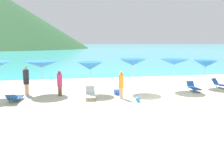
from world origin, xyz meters
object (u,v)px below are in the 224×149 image
(umbrella_1, at_px, (42,64))
(beach_ball, at_px, (138,99))
(lounge_chair_5, at_px, (90,94))
(beachgoer_0, at_px, (60,83))
(umbrella_5, at_px, (205,64))
(umbrella_2, at_px, (90,66))
(cruise_ship, at_px, (21,37))
(umbrella_4, at_px, (174,62))
(lounge_chair_2, at_px, (193,87))
(umbrella_3, at_px, (133,62))
(beachgoer_1, at_px, (26,80))
(cooler_box, at_px, (118,92))
(beachgoer_2, at_px, (121,84))
(lounge_chair_4, at_px, (222,84))
(lounge_chair_0, at_px, (15,97))

(umbrella_1, distance_m, beach_ball, 6.91)
(lounge_chair_5, xyz_separation_m, beach_ball, (2.72, -1.44, -0.13))
(beachgoer_0, bearing_deg, umbrella_5, -5.76)
(umbrella_2, height_order, cruise_ship, cruise_ship)
(umbrella_4, distance_m, lounge_chair_2, 2.29)
(umbrella_3, xyz_separation_m, lounge_chair_5, (-3.10, -1.19, -1.84))
(umbrella_4, relative_size, lounge_chair_2, 1.44)
(beachgoer_1, xyz_separation_m, beach_ball, (6.84, -3.08, -0.87))
(lounge_chair_2, height_order, cooler_box, lounge_chair_2)
(umbrella_2, height_order, umbrella_3, umbrella_3)
(umbrella_3, bearing_deg, beachgoer_2, -126.02)
(umbrella_2, bearing_deg, umbrella_1, 171.71)
(beachgoer_2, relative_size, beach_ball, 5.75)
(umbrella_1, relative_size, lounge_chair_4, 1.45)
(cruise_ship, bearing_deg, umbrella_4, -83.25)
(beachgoer_2, bearing_deg, beachgoer_0, -143.83)
(beachgoer_2, distance_m, beach_ball, 1.50)
(lounge_chair_5, bearing_deg, beach_ball, -23.36)
(lounge_chair_2, bearing_deg, beachgoer_0, -174.72)
(umbrella_1, relative_size, umbrella_3, 1.04)
(umbrella_3, height_order, cruise_ship, cruise_ship)
(umbrella_5, bearing_deg, umbrella_4, -169.21)
(lounge_chair_4, bearing_deg, umbrella_1, 157.62)
(beachgoer_0, bearing_deg, lounge_chair_0, -169.19)
(umbrella_5, bearing_deg, beachgoer_2, -162.93)
(umbrella_2, bearing_deg, lounge_chair_4, -0.35)
(umbrella_1, height_order, lounge_chair_4, umbrella_1)
(beachgoer_2, bearing_deg, umbrella_2, -168.50)
(lounge_chair_5, bearing_deg, umbrella_2, 88.84)
(umbrella_3, height_order, lounge_chair_2, umbrella_3)
(lounge_chair_2, distance_m, cooler_box, 5.60)
(beachgoer_0, relative_size, beachgoer_1, 0.86)
(beach_ball, bearing_deg, beachgoer_0, 152.63)
(lounge_chair_4, relative_size, cruise_ship, 0.04)
(umbrella_5, bearing_deg, lounge_chair_5, -169.02)
(umbrella_3, xyz_separation_m, beachgoer_0, (-5.01, -0.24, -1.25))
(lounge_chair_4, height_order, lounge_chair_5, lounge_chair_4)
(beachgoer_1, bearing_deg, cooler_box, 3.19)
(umbrella_1, xyz_separation_m, umbrella_5, (12.21, -0.03, -0.18))
(umbrella_4, height_order, lounge_chair_0, umbrella_4)
(lounge_chair_5, height_order, beachgoer_0, beachgoer_0)
(lounge_chair_5, bearing_deg, cooler_box, 21.16)
(umbrella_2, xyz_separation_m, lounge_chair_0, (-4.61, -1.35, -1.66))
(umbrella_3, relative_size, beachgoer_1, 1.22)
(beach_ball, bearing_deg, cooler_box, 111.11)
(lounge_chair_5, relative_size, cruise_ship, 0.04)
(beachgoer_1, bearing_deg, umbrella_2, 8.88)
(umbrella_3, height_order, beach_ball, umbrella_3)
(lounge_chair_4, distance_m, beachgoer_0, 12.19)
(umbrella_4, height_order, lounge_chair_5, umbrella_4)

